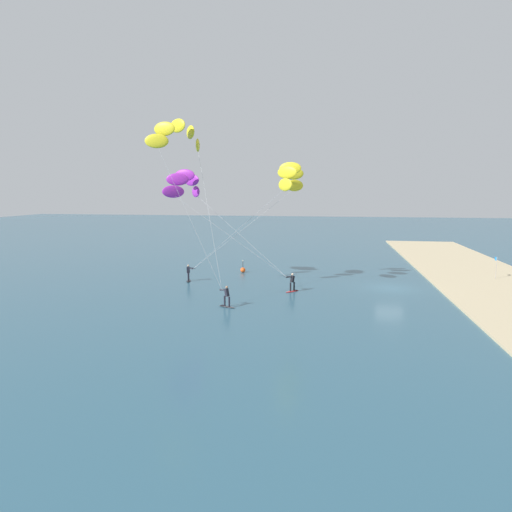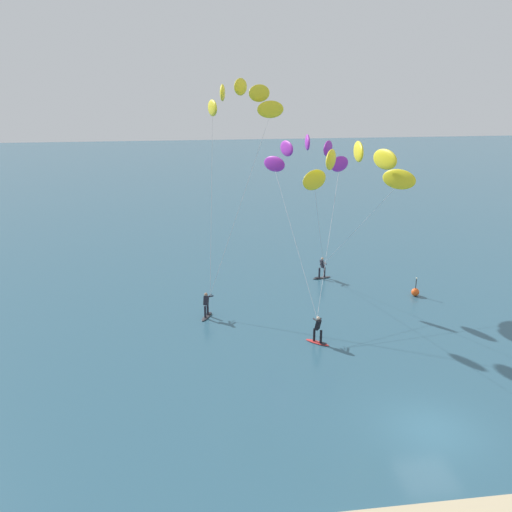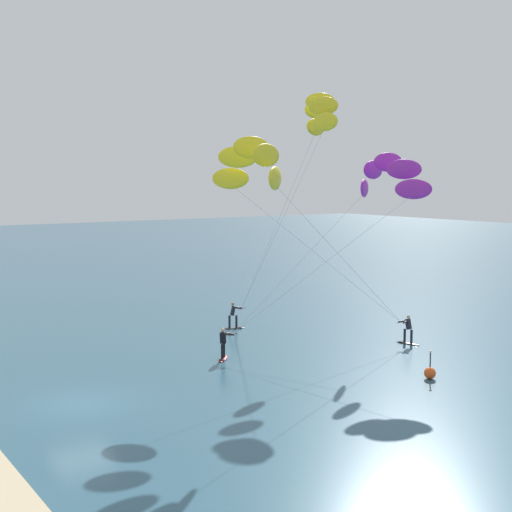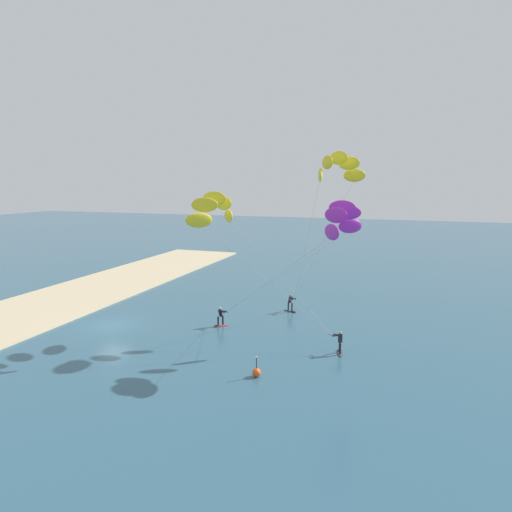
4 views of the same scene
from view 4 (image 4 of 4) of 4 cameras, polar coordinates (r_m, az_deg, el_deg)
name	(u,v)px [view 4 (image 4 of 4)]	position (r m, az deg, el deg)	size (l,w,h in m)	color
ground_plane	(112,326)	(41.10, -17.70, -8.40)	(240.00, 240.00, 0.00)	#2D566B
sand_strip	(22,314)	(47.53, -27.44, -6.52)	(80.00, 11.38, 0.16)	#C6B289
kitesurfer_nearshore	(337,223)	(33.29, 10.16, 4.13)	(6.23, 12.12, 10.92)	red
kitesurfer_mid_water	(336,173)	(38.12, 10.08, 10.28)	(6.04, 7.41, 14.68)	#333338
kitesurfer_far_out	(219,213)	(35.19, -4.75, 5.43)	(6.23, 11.63, 11.50)	#333338
marker_buoy	(256,372)	(29.55, 0.06, -14.47)	(0.56, 0.56, 1.38)	#EA5119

